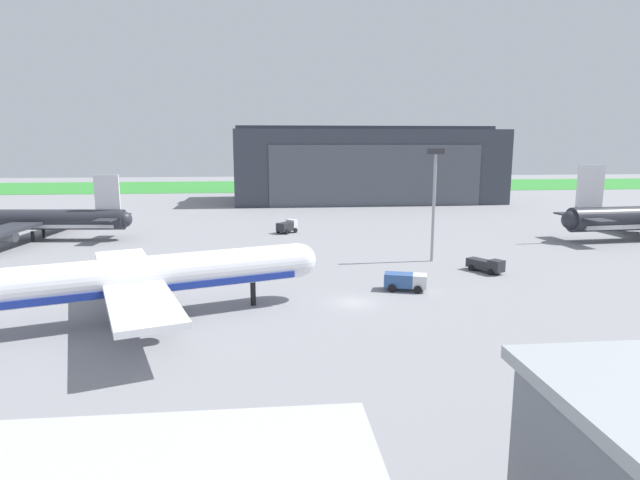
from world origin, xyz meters
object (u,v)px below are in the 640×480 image
Objects in this scene: airliner_far_left at (29,220)px; apron_light_mast at (434,195)px; airliner_near_left at (139,277)px; maintenance_hangar at (366,165)px; baggage_tug at (405,281)px; fuel_bowser at (287,226)px; ops_van at (486,265)px.

apron_light_mast is (64.85, -23.30, 6.09)m from airliner_far_left.
airliner_near_left is 42.60m from apron_light_mast.
maintenance_hangar is 14.46× the size of baggage_tug.
apron_light_mast reaches higher than airliner_far_left.
fuel_bowser is (45.03, 3.23, -2.25)m from airliner_far_left.
airliner_near_left is at bearing -111.41° from maintenance_hangar.
baggage_tug is at bearing -117.64° from apron_light_mast.
airliner_near_left is 6.60× the size of ops_van.
airliner_far_left is at bearing 160.24° from apron_light_mast.
baggage_tug is at bearing -149.34° from ops_van.
airliner_near_left is 0.96× the size of airliner_far_left.
airliner_far_left is 2.25× the size of apron_light_mast.
ops_van is at bearing -55.41° from apron_light_mast.
airliner_near_left is 2.15× the size of apron_light_mast.
ops_van is at bearing 20.54° from airliner_near_left.
maintenance_hangar is 113.05m from airliner_near_left.
fuel_bowser is at bearing 126.31° from ops_van.
ops_van is at bearing 30.66° from baggage_tug.
fuel_bowser is at bearing 106.18° from baggage_tug.
baggage_tug reaches higher than ops_van.
fuel_bowser is at bearing -114.31° from maintenance_hangar.
baggage_tug is (-13.28, -97.43, -9.18)m from maintenance_hangar.
apron_light_mast is (19.82, -26.52, 8.34)m from fuel_bowser.
fuel_bowser is at bearing 4.10° from airliner_far_left.
maintenance_hangar reaches higher than baggage_tug.
ops_van is (69.88, -30.59, -2.50)m from airliner_far_left.
baggage_tug is at bearing -97.76° from maintenance_hangar.
maintenance_hangar reaches higher than airliner_near_left.
baggage_tug is 18.81m from apron_light_mast.
maintenance_hangar is 17.70× the size of fuel_bowser.
airliner_far_left is 76.32m from ops_van.
apron_light_mast reaches higher than fuel_bowser.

